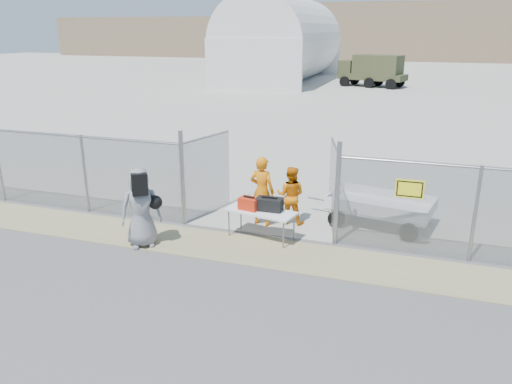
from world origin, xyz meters
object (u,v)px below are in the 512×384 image
(visitor, at_px, (141,208))
(security_worker_left, at_px, (262,191))
(security_worker_right, at_px, (291,195))
(folding_table, at_px, (261,224))
(utility_trailer, at_px, (380,210))

(visitor, bearing_deg, security_worker_left, 8.17)
(visitor, bearing_deg, security_worker_right, 4.88)
(folding_table, bearing_deg, utility_trailer, 46.16)
(security_worker_left, height_order, security_worker_right, security_worker_left)
(security_worker_right, height_order, utility_trailer, security_worker_right)
(utility_trailer, bearing_deg, visitor, -137.86)
(visitor, xyz_separation_m, utility_trailer, (5.23, 3.17, -0.54))
(utility_trailer, bearing_deg, security_worker_right, -153.06)
(visitor, distance_m, utility_trailer, 6.14)
(visitor, bearing_deg, folding_table, -8.38)
(security_worker_right, relative_size, visitor, 0.81)
(security_worker_right, xyz_separation_m, utility_trailer, (2.27, 0.65, -0.37))
(security_worker_left, distance_m, utility_trailer, 3.16)
(security_worker_left, xyz_separation_m, security_worker_right, (0.68, 0.34, -0.15))
(security_worker_right, bearing_deg, security_worker_left, 24.54)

